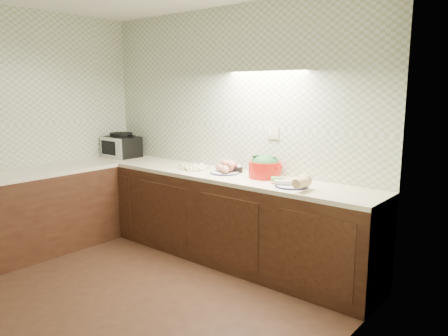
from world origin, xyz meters
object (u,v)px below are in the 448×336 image
Objects in this scene: parsnip_pile at (195,168)px; onion_bowl at (236,168)px; veg_plate at (297,182)px; toaster_oven at (121,146)px; dutch_oven at (265,167)px; sweet_potato_plate at (226,168)px.

onion_bowl is at bearing 27.64° from parsnip_pile.
onion_bowl is at bearing 165.39° from veg_plate.
toaster_oven is 1.22× the size of parsnip_pile.
toaster_oven reaches higher than veg_plate.
dutch_oven is (2.14, 0.08, -0.04)m from toaster_oven.
dutch_oven is at bearing 2.16° from toaster_oven.
toaster_oven reaches higher than parsnip_pile.
parsnip_pile is (1.37, -0.09, -0.12)m from toaster_oven.
onion_bowl is at bearing -176.75° from dutch_oven.
toaster_oven is at bearing 176.38° from parsnip_pile.
toaster_oven is at bearing -169.42° from dutch_oven.
parsnip_pile is at bearing -159.38° from dutch_oven.
dutch_oven is (0.39, -0.04, 0.07)m from onion_bowl.
sweet_potato_plate is (0.34, 0.09, 0.02)m from parsnip_pile.
veg_plate is at bearing -7.16° from sweet_potato_plate.
dutch_oven is at bearing -5.17° from onion_bowl.
toaster_oven is 3.07× the size of onion_bowl.
veg_plate reaches higher than parsnip_pile.
veg_plate is (2.61, -0.11, -0.09)m from toaster_oven.
sweet_potato_plate is 0.66× the size of veg_plate.
veg_plate is at bearing -2.38° from toaster_oven.
onion_bowl is at bearing 67.29° from sweet_potato_plate.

